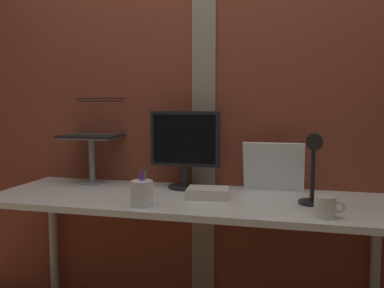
{
  "coord_description": "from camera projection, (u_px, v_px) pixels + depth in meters",
  "views": [
    {
      "loc": [
        0.51,
        -1.97,
        1.23
      ],
      "look_at": [
        -0.02,
        0.11,
        1.01
      ],
      "focal_mm": 39.96,
      "sensor_mm": 36.0,
      "label": 1
    }
  ],
  "objects": [
    {
      "name": "laptop",
      "position": [
        97.0,
        126.0,
        2.47
      ],
      "size": [
        0.32,
        0.31,
        0.22
      ],
      "color": "black",
      "rests_on": "laptop_stand"
    },
    {
      "name": "desk_lamp",
      "position": [
        313.0,
        161.0,
        1.87
      ],
      "size": [
        0.12,
        0.2,
        0.33
      ],
      "color": "black",
      "rests_on": "desk"
    },
    {
      "name": "whiteboard_panel",
      "position": [
        274.0,
        167.0,
        2.2
      ],
      "size": [
        0.31,
        0.09,
        0.26
      ],
      "primitive_type": "cube",
      "rotation": [
        0.27,
        0.0,
        0.0
      ],
      "color": "white",
      "rests_on": "desk"
    },
    {
      "name": "coffee_mug",
      "position": [
        326.0,
        207.0,
        1.71
      ],
      "size": [
        0.12,
        0.09,
        0.09
      ],
      "color": "silver",
      "rests_on": "desk"
    },
    {
      "name": "laptop_stand",
      "position": [
        92.0,
        152.0,
        2.41
      ],
      "size": [
        0.28,
        0.22,
        0.26
      ],
      "color": "gray",
      "rests_on": "desk"
    },
    {
      "name": "pen_cup",
      "position": [
        142.0,
        193.0,
        1.9
      ],
      "size": [
        0.1,
        0.1,
        0.16
      ],
      "color": "white",
      "rests_on": "desk"
    },
    {
      "name": "desk",
      "position": [
        187.0,
        212.0,
        2.09
      ],
      "size": [
        1.95,
        0.65,
        0.76
      ],
      "color": "white",
      "rests_on": "ground_plane"
    },
    {
      "name": "monitor",
      "position": [
        185.0,
        144.0,
        2.27
      ],
      "size": [
        0.37,
        0.18,
        0.41
      ],
      "color": "black",
      "rests_on": "desk"
    },
    {
      "name": "paper_clutter_stack",
      "position": [
        208.0,
        193.0,
        2.06
      ],
      "size": [
        0.21,
        0.16,
        0.05
      ],
      "primitive_type": "cube",
      "rotation": [
        0.0,
        0.0,
        0.1
      ],
      "color": "silver",
      "rests_on": "desk"
    },
    {
      "name": "brick_wall_back",
      "position": [
        208.0,
        91.0,
        2.4
      ],
      "size": [
        3.34,
        0.16,
        2.56
      ],
      "color": "brown",
      "rests_on": "ground_plane"
    }
  ]
}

